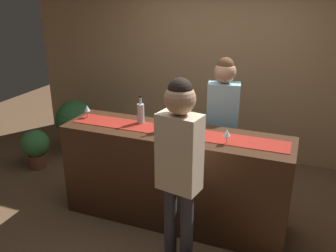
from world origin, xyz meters
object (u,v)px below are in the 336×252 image
object	(u,v)px
wine_bottle_amber	(166,120)
customer_sipping	(179,159)
wine_bottle_clear	(141,113)
potted_plant_small	(36,146)
wine_glass_near_customer	(87,109)
wine_glass_mid_counter	(227,133)
potted_plant_tall	(76,124)
wine_glass_far_end	(193,128)
bartender	(223,116)

from	to	relation	value
wine_bottle_amber	customer_sipping	bearing A→B (deg)	-60.64
wine_bottle_clear	potted_plant_small	distance (m)	1.96
wine_glass_near_customer	wine_glass_mid_counter	bearing A→B (deg)	-5.16
wine_bottle_amber	wine_glass_near_customer	distance (m)	0.93
wine_bottle_clear	wine_glass_near_customer	world-z (taller)	wine_bottle_clear
potted_plant_tall	wine_glass_far_end	bearing A→B (deg)	-27.04
wine_bottle_amber	wine_glass_mid_counter	size ratio (longest dim) A/B	2.10
wine_glass_far_end	potted_plant_tall	xyz separation A→B (m)	(-2.11, 1.08, -0.63)
wine_glass_far_end	potted_plant_tall	distance (m)	2.46
wine_bottle_clear	wine_glass_far_end	world-z (taller)	wine_bottle_clear
bartender	potted_plant_small	xyz separation A→B (m)	(-2.52, -0.16, -0.71)
wine_bottle_amber	customer_sipping	xyz separation A→B (m)	(0.38, -0.67, -0.05)
wine_bottle_amber	potted_plant_tall	distance (m)	2.15
bartender	potted_plant_tall	size ratio (longest dim) A/B	2.01
wine_bottle_amber	potted_plant_tall	xyz separation A→B (m)	(-1.80, 0.98, -0.64)
wine_bottle_amber	wine_bottle_clear	bearing A→B (deg)	163.68
wine_glass_mid_counter	bartender	xyz separation A→B (m)	(-0.19, 0.69, -0.09)
wine_glass_far_end	bartender	distance (m)	0.70
wine_bottle_clear	customer_sipping	xyz separation A→B (m)	(0.70, -0.77, -0.05)
wine_bottle_clear	customer_sipping	distance (m)	1.04
customer_sipping	potted_plant_tall	xyz separation A→B (m)	(-2.18, 1.65, -0.59)
wine_bottle_clear	wine_glass_near_customer	size ratio (longest dim) A/B	2.10
wine_glass_near_customer	bartender	xyz separation A→B (m)	(1.37, 0.55, -0.09)
bartender	potted_plant_tall	world-z (taller)	bartender
wine_glass_mid_counter	wine_glass_far_end	xyz separation A→B (m)	(-0.32, 0.01, 0.00)
wine_bottle_amber	potted_plant_tall	world-z (taller)	wine_bottle_amber
wine_glass_far_end	customer_sipping	xyz separation A→B (m)	(0.07, -0.58, -0.04)
wine_glass_far_end	potted_plant_small	bearing A→B (deg)	167.78
customer_sipping	potted_plant_small	world-z (taller)	customer_sipping
wine_glass_mid_counter	potted_plant_tall	xyz separation A→B (m)	(-2.43, 1.09, -0.63)
wine_glass_far_end	potted_plant_small	xyz separation A→B (m)	(-2.39, 0.52, -0.80)
wine_bottle_amber	potted_plant_tall	size ratio (longest dim) A/B	0.37
wine_glass_far_end	bartender	size ratio (longest dim) A/B	0.09
wine_glass_far_end	bartender	bearing A→B (deg)	79.60
wine_bottle_amber	wine_glass_far_end	xyz separation A→B (m)	(0.31, -0.10, -0.01)
wine_bottle_amber	wine_glass_near_customer	xyz separation A→B (m)	(-0.93, 0.03, -0.01)
wine_glass_mid_counter	wine_glass_near_customer	bearing A→B (deg)	174.84
wine_glass_far_end	wine_bottle_clear	bearing A→B (deg)	163.18
wine_bottle_amber	wine_glass_near_customer	size ratio (longest dim) A/B	2.10
wine_bottle_clear	potted_plant_tall	size ratio (longest dim) A/B	0.37
customer_sipping	wine_bottle_clear	bearing A→B (deg)	142.58
customer_sipping	potted_plant_small	bearing A→B (deg)	166.31
wine_glass_far_end	customer_sipping	distance (m)	0.58
wine_bottle_amber	bartender	world-z (taller)	bartender
wine_glass_near_customer	customer_sipping	xyz separation A→B (m)	(1.31, -0.71, -0.04)
bartender	customer_sipping	size ratio (longest dim) A/B	0.97
wine_glass_far_end	potted_plant_tall	bearing A→B (deg)	152.96
customer_sipping	bartender	bearing A→B (deg)	97.67
wine_glass_far_end	potted_plant_small	world-z (taller)	wine_glass_far_end
wine_bottle_amber	wine_glass_near_customer	world-z (taller)	wine_bottle_amber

